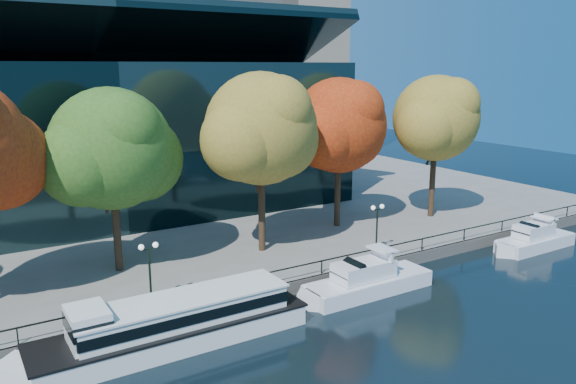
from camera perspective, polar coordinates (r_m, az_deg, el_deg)
ground at (r=36.39m, az=-0.15°, el=-12.79°), size 160.00×160.00×0.00m
promenade at (r=68.28m, az=-16.46°, el=-0.66°), size 90.00×67.08×1.00m
railing at (r=38.20m, az=-2.75°, el=-8.36°), size 88.20×0.08×0.99m
convention_building at (r=61.58m, az=-19.35°, el=5.31°), size 50.00×24.57×21.43m
tour_boat at (r=33.41m, az=-12.18°, el=-12.87°), size 17.32×3.86×3.29m
cruiser_near at (r=40.05m, az=7.73°, el=-8.94°), size 10.73×2.76×3.11m
cruiser_far at (r=53.41m, az=23.63°, el=-4.41°), size 8.94×2.48×2.92m
tree_2 at (r=41.30m, az=-17.25°, el=3.97°), size 10.78×8.84×13.29m
tree_3 at (r=43.91m, az=-2.52°, el=6.20°), size 11.01×9.03×14.29m
tree_4 at (r=51.33m, az=5.38°, el=6.54°), size 10.78×8.84×13.70m
tree_5 at (r=56.36m, az=14.95°, el=7.07°), size 10.33×8.47×13.86m
lamp_1 at (r=35.90m, az=-13.93°, el=-6.67°), size 1.26×0.36×4.03m
lamp_2 at (r=44.72m, az=9.05°, el=-2.60°), size 1.26×0.36×4.03m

